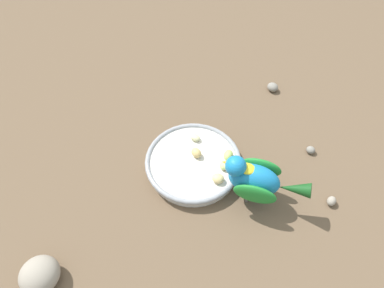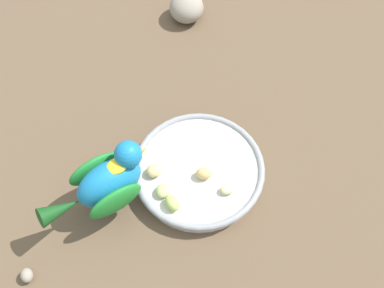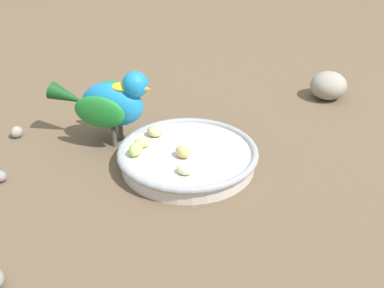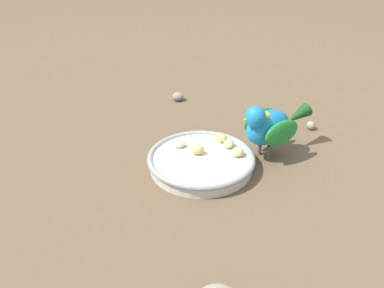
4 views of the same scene
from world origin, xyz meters
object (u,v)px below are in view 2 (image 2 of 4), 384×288
object	(u,v)px
apple_piece_2	(163,191)
apple_piece_0	(204,173)
parrot	(107,182)
rock_large	(186,8)
apple_piece_3	(154,170)
pebble_1	(27,275)
feeding_bowl	(199,170)
apple_piece_4	(172,203)
apple_piece_1	(228,189)

from	to	relation	value
apple_piece_2	apple_piece_0	bearing A→B (deg)	93.10
apple_piece_2	parrot	world-z (taller)	parrot
apple_piece_0	rock_large	world-z (taller)	rock_large
apple_piece_3	rock_large	size ratio (longest dim) A/B	0.36
apple_piece_3	pebble_1	bearing A→B (deg)	-69.34
feeding_bowl	parrot	size ratio (longest dim) A/B	1.19
apple_piece_4	rock_large	xyz separation A→B (m)	(-0.41, 0.18, -0.01)
feeding_bowl	rock_large	xyz separation A→B (m)	(-0.36, 0.12, 0.01)
pebble_1	apple_piece_3	bearing A→B (deg)	110.66
apple_piece_0	apple_piece_2	world-z (taller)	apple_piece_0
feeding_bowl	apple_piece_3	bearing A→B (deg)	-104.91
feeding_bowl	pebble_1	distance (m)	0.31
apple_piece_1	parrot	size ratio (longest dim) A/B	0.13
apple_piece_4	feeding_bowl	bearing A→B (deg)	126.48
apple_piece_2	apple_piece_3	xyz separation A→B (m)	(-0.04, -0.00, 0.00)
apple_piece_1	parrot	bearing A→B (deg)	-108.65
apple_piece_2	apple_piece_4	distance (m)	0.03
apple_piece_0	parrot	xyz separation A→B (m)	(-0.02, -0.15, 0.04)
apple_piece_1	pebble_1	bearing A→B (deg)	-87.90
apple_piece_0	pebble_1	size ratio (longest dim) A/B	1.17
apple_piece_0	parrot	distance (m)	0.16
apple_piece_0	apple_piece_3	world-z (taller)	apple_piece_0
feeding_bowl	apple_piece_0	size ratio (longest dim) A/B	8.35
parrot	pebble_1	world-z (taller)	parrot
apple_piece_4	parrot	xyz separation A→B (m)	(-0.05, -0.08, 0.04)
feeding_bowl	apple_piece_2	xyz separation A→B (m)	(0.02, -0.07, 0.02)
apple_piece_0	rock_large	xyz separation A→B (m)	(-0.38, 0.11, -0.01)
apple_piece_1	apple_piece_3	world-z (taller)	apple_piece_3
apple_piece_0	pebble_1	distance (m)	0.31
apple_piece_3	pebble_1	size ratio (longest dim) A/B	1.19
apple_piece_2	apple_piece_1	bearing A→B (deg)	70.27
apple_piece_3	rock_large	distance (m)	0.39
apple_piece_1	parrot	xyz separation A→B (m)	(-0.06, -0.17, 0.04)
apple_piece_1	pebble_1	xyz separation A→B (m)	(0.01, -0.33, -0.02)
parrot	apple_piece_0	bearing A→B (deg)	-21.07
apple_piece_0	parrot	world-z (taller)	parrot
feeding_bowl	apple_piece_4	xyz separation A→B (m)	(0.05, -0.06, 0.02)
feeding_bowl	apple_piece_1	size ratio (longest dim) A/B	8.86
feeding_bowl	pebble_1	size ratio (longest dim) A/B	9.81
parrot	rock_large	size ratio (longest dim) A/B	2.51
apple_piece_1	apple_piece_2	bearing A→B (deg)	-109.73
rock_large	apple_piece_3	bearing A→B (deg)	-28.84
apple_piece_2	pebble_1	size ratio (longest dim) A/B	1.14
apple_piece_4	pebble_1	bearing A→B (deg)	-85.14
apple_piece_1	apple_piece_4	xyz separation A→B (m)	(-0.01, -0.09, 0.00)
apple_piece_0	apple_piece_1	distance (m)	0.05
apple_piece_2	rock_large	xyz separation A→B (m)	(-0.38, 0.19, -0.01)
apple_piece_1	apple_piece_3	size ratio (longest dim) A/B	0.93
apple_piece_3	apple_piece_4	bearing A→B (deg)	6.81
apple_piece_1	apple_piece_2	xyz separation A→B (m)	(-0.03, -0.10, 0.00)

